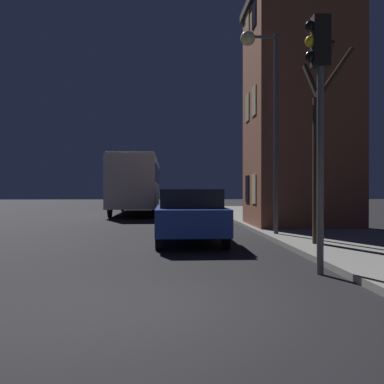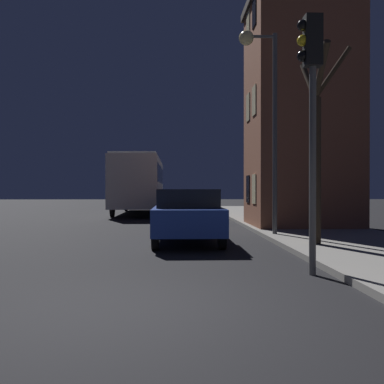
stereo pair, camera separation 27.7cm
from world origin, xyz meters
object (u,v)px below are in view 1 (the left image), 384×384
object	(u,v)px
streetlamp	(263,90)
car_near_lane	(190,214)
car_far_lane	(177,200)
car_mid_lane	(185,203)
traffic_light	(319,90)
bus	(137,180)
bare_tree	(319,151)

from	to	relation	value
streetlamp	car_near_lane	bearing A→B (deg)	-151.72
car_far_lane	car_mid_lane	bearing A→B (deg)	-88.20
car_far_lane	traffic_light	bearing A→B (deg)	-84.87
streetlamp	car_mid_lane	xyz separation A→B (m)	(-2.09, 8.95, -3.83)
car_far_lane	car_near_lane	bearing A→B (deg)	-90.12
streetlamp	traffic_light	world-z (taller)	streetlamp
car_near_lane	bus	bearing A→B (deg)	99.88
streetlamp	bus	bearing A→B (deg)	110.07
car_near_lane	traffic_light	bearing A→B (deg)	-65.49
streetlamp	car_near_lane	world-z (taller)	streetlamp
car_mid_lane	car_far_lane	bearing A→B (deg)	91.80
streetlamp	car_mid_lane	size ratio (longest dim) A/B	1.37
streetlamp	car_mid_lane	bearing A→B (deg)	103.13
car_far_lane	streetlamp	bearing A→B (deg)	-82.05
streetlamp	bare_tree	bearing A→B (deg)	-71.40
traffic_light	bus	world-z (taller)	traffic_light
car_mid_lane	car_far_lane	distance (m)	7.76
bus	car_far_lane	bearing A→B (deg)	50.40
bus	car_mid_lane	xyz separation A→B (m)	(2.86, -4.59, -1.27)
bare_tree	car_mid_lane	xyz separation A→B (m)	(-2.95, 11.50, -1.70)
car_mid_lane	bus	bearing A→B (deg)	121.91
streetlamp	car_far_lane	size ratio (longest dim) A/B	1.38
streetlamp	bus	xyz separation A→B (m)	(-4.95, 13.54, -2.56)
bus	car_mid_lane	bearing A→B (deg)	-58.09
bare_tree	car_mid_lane	size ratio (longest dim) A/B	1.07
traffic_light	car_mid_lane	size ratio (longest dim) A/B	0.99
bare_tree	car_far_lane	size ratio (longest dim) A/B	1.08
bus	car_near_lane	world-z (taller)	bus
traffic_light	car_mid_lane	world-z (taller)	traffic_light
bus	car_far_lane	size ratio (longest dim) A/B	2.20
bare_tree	car_near_lane	bearing A→B (deg)	158.35
streetlamp	car_far_lane	xyz separation A→B (m)	(-2.33, 16.70, -3.87)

